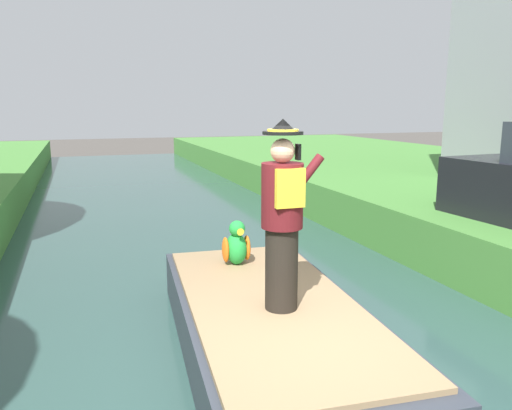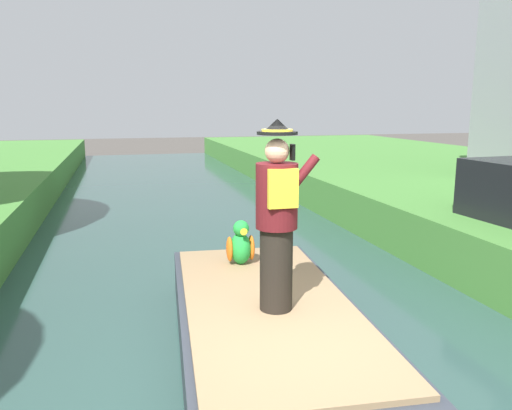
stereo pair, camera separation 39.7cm
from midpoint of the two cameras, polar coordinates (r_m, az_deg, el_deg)
The scene contains 5 objects.
ground_plane at distance 4.95m, azimuth 6.58°, elevation -21.72°, with size 80.00×80.00×0.00m, color #4C4742.
canal_water at distance 4.92m, azimuth 6.59°, elevation -21.23°, with size 6.30×48.00×0.10m, color #2D4C47.
boat at distance 5.43m, azimuth 3.41°, elevation -13.68°, with size 2.14×4.33×0.61m.
person_pirate at distance 4.82m, azimuth 4.76°, elevation -1.39°, with size 0.61×0.42×1.85m.
parrot_plush at distance 6.38m, azimuth 0.04°, elevation -4.55°, with size 0.36×0.35×0.57m.
Camera 2 is at (-1.39, -3.91, 2.68)m, focal length 35.52 mm.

